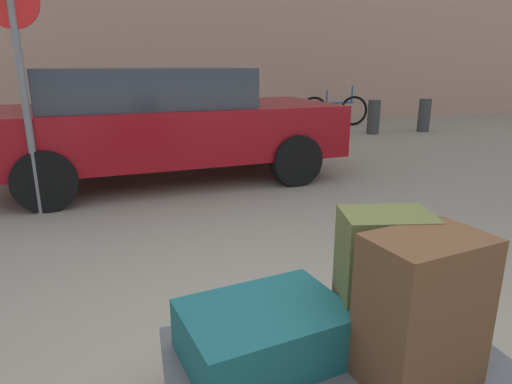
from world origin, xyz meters
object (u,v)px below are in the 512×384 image
(suitcase_brown_center, at_px, (422,310))
(bollard_kerb_far, at_px, (424,115))
(bicycle_leaning, at_px, (334,111))
(suitcase_teal_rear_left, at_px, (264,332))
(bollard_kerb_near, at_px, (312,119))
(parked_car, at_px, (162,122))
(luggage_cart, at_px, (335,371))
(suitcase_olive_front_left, at_px, (382,279))
(bollard_kerb_mid, at_px, (374,117))
(no_parking_sign, at_px, (21,70))

(suitcase_brown_center, xyz_separation_m, bollard_kerb_far, (5.34, 7.43, -0.26))
(bicycle_leaning, bearing_deg, suitcase_teal_rear_left, -116.64)
(bollard_kerb_near, bearing_deg, parked_car, -138.43)
(luggage_cart, distance_m, suitcase_brown_center, 0.46)
(luggage_cart, distance_m, bicycle_leaning, 9.53)
(suitcase_olive_front_left, xyz_separation_m, bollard_kerb_far, (5.35, 7.18, -0.26))
(suitcase_teal_rear_left, height_order, bollard_kerb_mid, bollard_kerb_mid)
(no_parking_sign, bearing_deg, bollard_kerb_far, 28.33)
(bollard_kerb_near, distance_m, bollard_kerb_far, 2.71)
(bicycle_leaning, bearing_deg, bollard_kerb_near, -129.78)
(suitcase_olive_front_left, xyz_separation_m, no_parking_sign, (-1.92, 3.27, 0.79))
(bollard_kerb_near, bearing_deg, bollard_kerb_mid, 0.00)
(suitcase_olive_front_left, xyz_separation_m, bicycle_leaning, (3.80, 8.58, -0.25))
(luggage_cart, relative_size, no_parking_sign, 0.59)
(suitcase_teal_rear_left, xyz_separation_m, bollard_kerb_far, (5.84, 7.17, -0.09))
(suitcase_teal_rear_left, bearing_deg, suitcase_olive_front_left, -12.76)
(luggage_cart, bearing_deg, bollard_kerb_near, 68.47)
(suitcase_teal_rear_left, relative_size, parked_car, 0.14)
(bollard_kerb_near, bearing_deg, bicycle_leaning, 50.22)
(suitcase_olive_front_left, relative_size, suitcase_brown_center, 1.01)
(bollard_kerb_mid, xyz_separation_m, no_parking_sign, (-6.00, -3.92, 1.05))
(parked_car, xyz_separation_m, bollard_kerb_mid, (4.67, 2.86, -0.40))
(no_parking_sign, bearing_deg, bollard_kerb_near, 40.69)
(suitcase_brown_center, distance_m, bollard_kerb_mid, 8.48)
(bollard_kerb_mid, relative_size, no_parking_sign, 0.32)
(suitcase_teal_rear_left, height_order, bicycle_leaning, bicycle_leaning)
(parked_car, xyz_separation_m, no_parking_sign, (-1.33, -1.06, 0.65))
(bicycle_leaning, bearing_deg, bollard_kerb_far, -41.99)
(luggage_cart, relative_size, suitcase_brown_center, 2.37)
(suitcase_teal_rear_left, bearing_deg, bollard_kerb_mid, 46.76)
(suitcase_brown_center, relative_size, parked_car, 0.13)
(no_parking_sign, bearing_deg, parked_car, 38.47)
(luggage_cart, relative_size, bollard_kerb_mid, 1.84)
(suitcase_teal_rear_left, bearing_deg, luggage_cart, -27.28)
(bollard_kerb_near, relative_size, bollard_kerb_far, 1.00)
(suitcase_brown_center, bearing_deg, suitcase_olive_front_left, 82.42)
(luggage_cart, relative_size, parked_car, 0.30)
(suitcase_teal_rear_left, height_order, parked_car, parked_car)
(suitcase_teal_rear_left, height_order, bollard_kerb_far, bollard_kerb_far)
(bollard_kerb_far, bearing_deg, suitcase_brown_center, -125.67)
(bicycle_leaning, distance_m, bollard_kerb_mid, 1.42)
(luggage_cart, height_order, bollard_kerb_mid, bollard_kerb_mid)
(luggage_cart, xyz_separation_m, parked_car, (-0.36, 4.39, 0.49))
(luggage_cart, xyz_separation_m, suitcase_brown_center, (0.23, -0.19, 0.35))
(parked_car, bearing_deg, bollard_kerb_mid, 31.49)
(parked_car, relative_size, bollard_kerb_far, 6.15)
(suitcase_olive_front_left, bearing_deg, suitcase_brown_center, -74.66)
(parked_car, xyz_separation_m, bollard_kerb_far, (5.93, 2.86, -0.40))
(bollard_kerb_far, height_order, no_parking_sign, no_parking_sign)
(bicycle_leaning, relative_size, no_parking_sign, 0.78)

